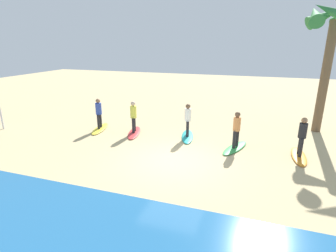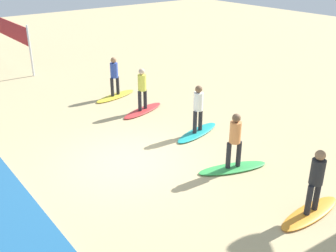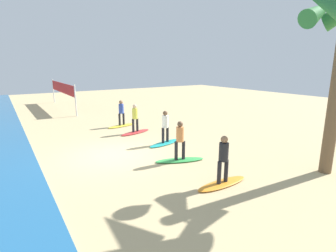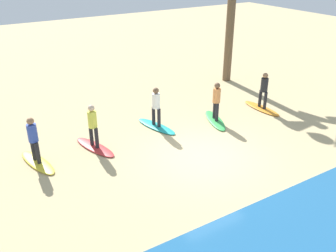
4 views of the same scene
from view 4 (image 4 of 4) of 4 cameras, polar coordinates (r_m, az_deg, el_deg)
ground_plane at (r=13.27m, az=5.25°, el=-4.70°), size 60.00×60.00×0.00m
surfboard_orange at (r=17.56m, az=14.19°, el=2.66°), size 0.59×2.11×0.09m
surfer_orange at (r=17.21m, az=14.55°, el=5.69°), size 0.32×0.46×1.64m
surfboard_green at (r=15.96m, az=7.26°, el=0.88°), size 1.24×2.17×0.09m
surfer_green at (r=15.57m, az=7.46°, el=4.19°), size 0.32×0.44×1.64m
surfboard_teal at (r=15.30m, az=-1.80°, el=-0.05°), size 1.03×2.17×0.09m
surfer_teal at (r=14.89m, az=-1.85°, el=3.39°), size 0.32×0.45×1.64m
surfboard_red at (r=13.99m, az=-11.16°, el=-3.20°), size 1.10×2.17×0.09m
surfer_red at (r=13.54m, az=-11.52°, el=0.48°), size 0.32×0.45×1.64m
surfboard_yellow at (r=13.55m, az=-19.42°, el=-5.29°), size 1.02×2.17×0.09m
surfer_yellow at (r=13.09m, az=-20.05°, el=-1.56°), size 0.32×0.45×1.64m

